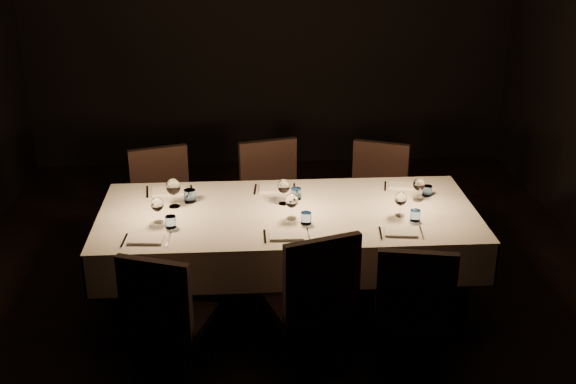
{
  "coord_description": "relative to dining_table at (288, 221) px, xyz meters",
  "views": [
    {
      "loc": [
        -0.28,
        -4.38,
        2.75
      ],
      "look_at": [
        0.0,
        0.0,
        0.9
      ],
      "focal_mm": 45.0,
      "sensor_mm": 36.0,
      "label": 1
    }
  ],
  "objects": [
    {
      "name": "place_setting_far_center",
      "position": [
        -0.02,
        0.22,
        0.15
      ],
      "size": [
        0.33,
        0.4,
        0.18
      ],
      "rotation": [
        0.0,
        0.0,
        -0.08
      ],
      "color": "silver",
      "rests_on": "dining_table"
    },
    {
      "name": "chair_near_left",
      "position": [
        -0.76,
        -0.8,
        -0.19
      ],
      "size": [
        0.55,
        0.55,
        0.9
      ],
      "rotation": [
        0.0,
        0.0,
        2.8
      ],
      "color": "black",
      "rests_on": "ground"
    },
    {
      "name": "place_setting_far_right",
      "position": [
        0.91,
        0.22,
        0.14
      ],
      "size": [
        0.32,
        0.39,
        0.17
      ],
      "rotation": [
        0.0,
        0.0,
        -0.21
      ],
      "color": "silver",
      "rests_on": "dining_table"
    },
    {
      "name": "chair_far_left",
      "position": [
        -0.91,
        0.73,
        -0.17
      ],
      "size": [
        0.56,
        0.56,
        0.94
      ],
      "rotation": [
        0.0,
        0.0,
        0.29
      ],
      "color": "black",
      "rests_on": "ground"
    },
    {
      "name": "chair_far_center",
      "position": [
        -0.07,
        0.79,
        -0.16
      ],
      "size": [
        0.56,
        0.56,
        0.96
      ],
      "rotation": [
        0.0,
        0.0,
        0.25
      ],
      "color": "black",
      "rests_on": "ground"
    },
    {
      "name": "place_setting_near_right",
      "position": [
        0.74,
        -0.22,
        0.14
      ],
      "size": [
        0.31,
        0.39,
        0.17
      ],
      "rotation": [
        0.0,
        0.0,
        -0.1
      ],
      "color": "silver",
      "rests_on": "dining_table"
    },
    {
      "name": "chair_near_right",
      "position": [
        0.68,
        -0.83,
        -0.18
      ],
      "size": [
        0.52,
        0.52,
        0.92
      ],
      "rotation": [
        0.0,
        0.0,
        2.95
      ],
      "color": "black",
      "rests_on": "ground"
    },
    {
      "name": "room",
      "position": [
        0.0,
        0.0,
        0.81
      ],
      "size": [
        5.01,
        6.01,
        3.01
      ],
      "color": "black",
      "rests_on": "ground"
    },
    {
      "name": "dining_table",
      "position": [
        0.0,
        0.0,
        0.0
      ],
      "size": [
        2.52,
        1.12,
        0.76
      ],
      "color": "black",
      "rests_on": "ground"
    },
    {
      "name": "place_setting_far_left",
      "position": [
        -0.76,
        0.22,
        0.15
      ],
      "size": [
        0.37,
        0.42,
        0.2
      ],
      "rotation": [
        0.0,
        0.0,
        0.12
      ],
      "color": "silver",
      "rests_on": "dining_table"
    },
    {
      "name": "place_setting_near_left",
      "position": [
        -0.84,
        -0.22,
        0.14
      ],
      "size": [
        0.32,
        0.4,
        0.17
      ],
      "rotation": [
        0.0,
        0.0,
        -0.07
      ],
      "color": "silver",
      "rests_on": "dining_table"
    },
    {
      "name": "chair_near_center",
      "position": [
        0.1,
        -0.73,
        -0.16
      ],
      "size": [
        0.58,
        0.58,
        0.97
      ],
      "rotation": [
        0.0,
        0.0,
        3.46
      ],
      "color": "black",
      "rests_on": "ground"
    },
    {
      "name": "place_setting_near_center",
      "position": [
        0.02,
        -0.22,
        0.14
      ],
      "size": [
        0.31,
        0.4,
        0.18
      ],
      "rotation": [
        0.0,
        0.0,
        0.0
      ],
      "color": "silver",
      "rests_on": "dining_table"
    },
    {
      "name": "chair_far_right",
      "position": [
        0.75,
        0.8,
        -0.18
      ],
      "size": [
        0.57,
        0.57,
        0.92
      ],
      "rotation": [
        0.0,
        0.0,
        -0.38
      ],
      "color": "black",
      "rests_on": "ground"
    }
  ]
}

